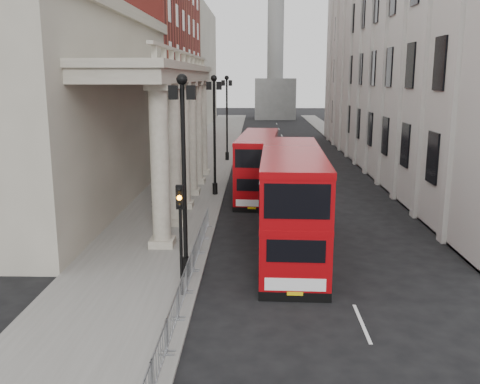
{
  "coord_description": "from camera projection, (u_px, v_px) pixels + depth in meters",
  "views": [
    {
      "loc": [
        2.31,
        -17.17,
        8.32
      ],
      "look_at": [
        1.5,
        9.51,
        2.55
      ],
      "focal_mm": 40.0,
      "sensor_mm": 36.0,
      "label": 1
    }
  ],
  "objects": [
    {
      "name": "pedestrian_a",
      "position": [
        156.0,
        202.0,
        32.02
      ],
      "size": [
        0.62,
        0.4,
        1.68
      ],
      "primitive_type": "imported",
      "rotation": [
        0.0,
        0.0,
        -0.0
      ],
      "color": "black",
      "rests_on": "sidewalk_west"
    },
    {
      "name": "sidewalk_east",
      "position": [
        382.0,
        172.0,
        47.5
      ],
      "size": [
        3.0,
        140.0,
        0.12
      ],
      "primitive_type": "cube",
      "color": "slate",
      "rests_on": "ground"
    },
    {
      "name": "west_building_far",
      "position": [
        185.0,
        67.0,
        94.96
      ],
      "size": [
        9.0,
        30.0,
        20.0
      ],
      "primitive_type": "cube",
      "color": "gray",
      "rests_on": "ground"
    },
    {
      "name": "kerb",
      "position": [
        230.0,
        171.0,
        47.9
      ],
      "size": [
        0.2,
        140.0,
        0.14
      ],
      "primitive_type": "cube",
      "color": "slate",
      "rests_on": "ground"
    },
    {
      "name": "lamp_post_north",
      "position": [
        227.0,
        112.0,
        52.76
      ],
      "size": [
        1.05,
        0.44,
        8.32
      ],
      "color": "black",
      "rests_on": "sidewalk_west"
    },
    {
      "name": "monument_column",
      "position": [
        276.0,
        37.0,
        104.93
      ],
      "size": [
        8.0,
        8.0,
        54.2
      ],
      "color": "#60605E",
      "rests_on": "ground"
    },
    {
      "name": "lamp_post_south",
      "position": [
        184.0,
        163.0,
        21.49
      ],
      "size": [
        1.05,
        0.44,
        8.32
      ],
      "color": "black",
      "rests_on": "sidewalk_west"
    },
    {
      "name": "bus_far",
      "position": [
        258.0,
        164.0,
        37.75
      ],
      "size": [
        3.19,
        10.23,
        4.35
      ],
      "rotation": [
        0.0,
        0.0,
        -0.08
      ],
      "color": "#9B070B",
      "rests_on": "ground"
    },
    {
      "name": "sidewalk_west",
      "position": [
        197.0,
        171.0,
        47.99
      ],
      "size": [
        6.0,
        140.0,
        0.12
      ],
      "primitive_type": "cube",
      "color": "slate",
      "rests_on": "ground"
    },
    {
      "name": "crowd_barriers",
      "position": [
        187.0,
        279.0,
        20.65
      ],
      "size": [
        0.5,
        18.75,
        1.1
      ],
      "color": "gray",
      "rests_on": "sidewalk_west"
    },
    {
      "name": "pedestrian_c",
      "position": [
        185.0,
        192.0,
        35.13
      ],
      "size": [
        0.88,
        0.75,
        1.52
      ],
      "primitive_type": "imported",
      "rotation": [
        0.0,
        0.0,
        5.86
      ],
      "color": "black",
      "rests_on": "sidewalk_west"
    },
    {
      "name": "brick_building",
      "position": [
        149.0,
        54.0,
        63.49
      ],
      "size": [
        9.0,
        32.0,
        22.0
      ],
      "primitive_type": "cube",
      "color": "maroon",
      "rests_on": "ground"
    },
    {
      "name": "bus_near",
      "position": [
        291.0,
        201.0,
        25.17
      ],
      "size": [
        3.15,
        11.6,
        4.97
      ],
      "rotation": [
        0.0,
        0.0,
        -0.03
      ],
      "color": "#95060B",
      "rests_on": "ground"
    },
    {
      "name": "pedestrian_b",
      "position": [
        162.0,
        192.0,
        35.26
      ],
      "size": [
        0.79,
        0.64,
        1.56
      ],
      "primitive_type": "imported",
      "rotation": [
        0.0,
        0.0,
        3.08
      ],
      "color": "black",
      "rests_on": "sidewalk_west"
    },
    {
      "name": "ground",
      "position": [
        189.0,
        321.0,
        18.61
      ],
      "size": [
        260.0,
        260.0,
        0.0
      ],
      "primitive_type": "plane",
      "color": "black",
      "rests_on": "ground"
    },
    {
      "name": "lamp_post_mid",
      "position": [
        214.0,
        127.0,
        37.12
      ],
      "size": [
        1.05,
        0.44,
        8.32
      ],
      "color": "black",
      "rests_on": "sidewalk_west"
    },
    {
      "name": "portico_building",
      "position": [
        62.0,
        113.0,
        35.23
      ],
      "size": [
        9.0,
        28.0,
        12.0
      ],
      "primitive_type": "cube",
      "color": "gray",
      "rests_on": "ground"
    },
    {
      "name": "traffic_light",
      "position": [
        180.0,
        220.0,
        19.9
      ],
      "size": [
        0.28,
        0.33,
        4.3
      ],
      "color": "black",
      "rests_on": "sidewalk_west"
    },
    {
      "name": "east_building",
      "position": [
        413.0,
        28.0,
        46.75
      ],
      "size": [
        8.0,
        55.0,
        25.0
      ],
      "primitive_type": "cube",
      "color": "beige",
      "rests_on": "ground"
    }
  ]
}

